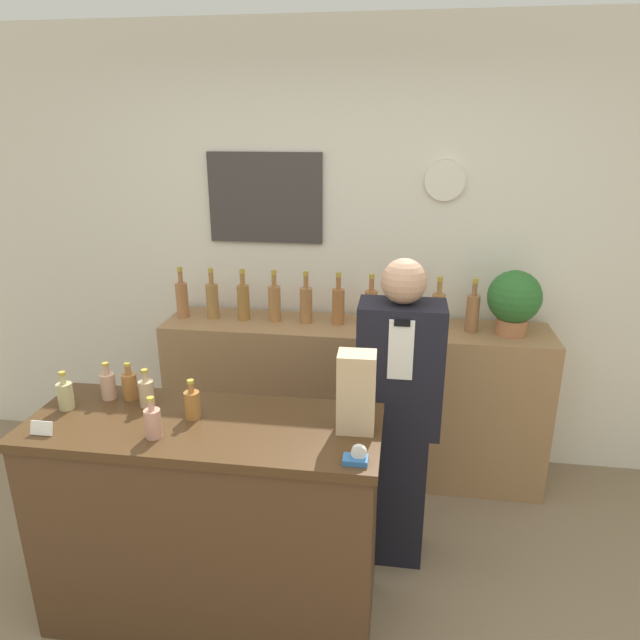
% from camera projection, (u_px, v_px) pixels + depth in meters
% --- Properties ---
extents(back_wall, '(5.20, 0.09, 2.70)m').
position_uv_depth(back_wall, '(338.00, 254.00, 3.56)').
color(back_wall, silver).
rests_on(back_wall, ground_plane).
extents(back_shelf, '(2.30, 0.44, 0.98)m').
position_uv_depth(back_shelf, '(353.00, 400.00, 3.56)').
color(back_shelf, '#9E754C').
rests_on(back_shelf, ground_plane).
extents(display_counter, '(1.45, 0.55, 0.97)m').
position_uv_depth(display_counter, '(210.00, 522.00, 2.47)').
color(display_counter, '#4C331E').
rests_on(display_counter, ground_plane).
extents(shopkeeper, '(0.40, 0.25, 1.57)m').
position_uv_depth(shopkeeper, '(397.00, 418.00, 2.74)').
color(shopkeeper, black).
rests_on(shopkeeper, ground_plane).
extents(potted_plant, '(0.30, 0.30, 0.37)m').
position_uv_depth(potted_plant, '(514.00, 300.00, 3.20)').
color(potted_plant, '#B27047').
rests_on(potted_plant, back_shelf).
extents(paper_bag, '(0.15, 0.12, 0.33)m').
position_uv_depth(paper_bag, '(356.00, 392.00, 2.21)').
color(paper_bag, tan).
rests_on(paper_bag, display_counter).
extents(tape_dispenser, '(0.09, 0.06, 0.07)m').
position_uv_depth(tape_dispenser, '(357.00, 457.00, 2.03)').
color(tape_dispenser, '#2D66A8').
rests_on(tape_dispenser, display_counter).
extents(price_card_left, '(0.09, 0.02, 0.06)m').
position_uv_depth(price_card_left, '(41.00, 428.00, 2.22)').
color(price_card_left, white).
rests_on(price_card_left, display_counter).
extents(counter_bottle_0, '(0.06, 0.06, 0.17)m').
position_uv_depth(counter_bottle_0, '(65.00, 395.00, 2.41)').
color(counter_bottle_0, tan).
rests_on(counter_bottle_0, display_counter).
extents(counter_bottle_1, '(0.06, 0.06, 0.17)m').
position_uv_depth(counter_bottle_1, '(108.00, 385.00, 2.50)').
color(counter_bottle_1, tan).
rests_on(counter_bottle_1, display_counter).
extents(counter_bottle_2, '(0.06, 0.06, 0.17)m').
position_uv_depth(counter_bottle_2, '(130.00, 385.00, 2.50)').
color(counter_bottle_2, '#A06632').
rests_on(counter_bottle_2, display_counter).
extents(counter_bottle_3, '(0.06, 0.06, 0.17)m').
position_uv_depth(counter_bottle_3, '(147.00, 392.00, 2.43)').
color(counter_bottle_3, tan).
rests_on(counter_bottle_3, display_counter).
extents(counter_bottle_4, '(0.06, 0.06, 0.17)m').
position_uv_depth(counter_bottle_4, '(153.00, 422.00, 2.19)').
color(counter_bottle_4, tan).
rests_on(counter_bottle_4, display_counter).
extents(counter_bottle_5, '(0.06, 0.06, 0.17)m').
position_uv_depth(counter_bottle_5, '(192.00, 404.00, 2.33)').
color(counter_bottle_5, '#A26830').
rests_on(counter_bottle_5, display_counter).
extents(shelf_bottle_0, '(0.07, 0.07, 0.32)m').
position_uv_depth(shelf_bottle_0, '(182.00, 298.00, 3.52)').
color(shelf_bottle_0, '#A46A3F').
rests_on(shelf_bottle_0, back_shelf).
extents(shelf_bottle_1, '(0.07, 0.07, 0.32)m').
position_uv_depth(shelf_bottle_1, '(212.00, 300.00, 3.49)').
color(shelf_bottle_1, olive).
rests_on(shelf_bottle_1, back_shelf).
extents(shelf_bottle_2, '(0.07, 0.07, 0.32)m').
position_uv_depth(shelf_bottle_2, '(243.00, 301.00, 3.47)').
color(shelf_bottle_2, olive).
rests_on(shelf_bottle_2, back_shelf).
extents(shelf_bottle_3, '(0.07, 0.07, 0.32)m').
position_uv_depth(shelf_bottle_3, '(274.00, 302.00, 3.44)').
color(shelf_bottle_3, '#A26F3E').
rests_on(shelf_bottle_3, back_shelf).
extents(shelf_bottle_4, '(0.07, 0.07, 0.32)m').
position_uv_depth(shelf_bottle_4, '(306.00, 304.00, 3.42)').
color(shelf_bottle_4, '#A06C3F').
rests_on(shelf_bottle_4, back_shelf).
extents(shelf_bottle_5, '(0.07, 0.07, 0.32)m').
position_uv_depth(shelf_bottle_5, '(338.00, 305.00, 3.39)').
color(shelf_bottle_5, '#A06437').
rests_on(shelf_bottle_5, back_shelf).
extents(shelf_bottle_6, '(0.07, 0.07, 0.32)m').
position_uv_depth(shelf_bottle_6, '(371.00, 307.00, 3.36)').
color(shelf_bottle_6, '#A26537').
rests_on(shelf_bottle_6, back_shelf).
extents(shelf_bottle_7, '(0.07, 0.07, 0.32)m').
position_uv_depth(shelf_bottle_7, '(404.00, 308.00, 3.33)').
color(shelf_bottle_7, olive).
rests_on(shelf_bottle_7, back_shelf).
extents(shelf_bottle_8, '(0.07, 0.07, 0.32)m').
position_uv_depth(shelf_bottle_8, '(438.00, 310.00, 3.30)').
color(shelf_bottle_8, '#A1703B').
rests_on(shelf_bottle_8, back_shelf).
extents(shelf_bottle_9, '(0.07, 0.07, 0.32)m').
position_uv_depth(shelf_bottle_9, '(473.00, 312.00, 3.27)').
color(shelf_bottle_9, '#96653E').
rests_on(shelf_bottle_9, back_shelf).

